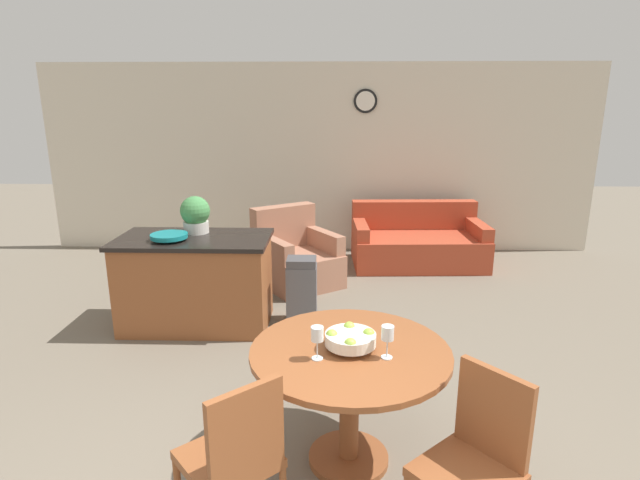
{
  "coord_description": "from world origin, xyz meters",
  "views": [
    {
      "loc": [
        0.22,
        -1.56,
        2.11
      ],
      "look_at": [
        0.1,
        2.72,
        0.95
      ],
      "focal_mm": 28.0,
      "sensor_mm": 36.0,
      "label": 1
    }
  ],
  "objects_px": {
    "dining_chair_near_right": "(477,455)",
    "trash_bin": "(302,290)",
    "dining_table": "(350,375)",
    "couch": "(417,243)",
    "fruit_bowl": "(350,339)",
    "wine_glass_left": "(317,335)",
    "potted_plant": "(195,214)",
    "kitchen_island": "(196,281)",
    "armchair": "(296,259)",
    "dining_chair_near_left": "(235,454)",
    "wine_glass_right": "(388,334)",
    "teal_bowl": "(169,236)"
  },
  "relations": [
    {
      "from": "dining_chair_near_left",
      "to": "dining_chair_near_right",
      "type": "bearing_deg",
      "value": -39.74
    },
    {
      "from": "fruit_bowl",
      "to": "couch",
      "type": "bearing_deg",
      "value": 75.36
    },
    {
      "from": "couch",
      "to": "armchair",
      "type": "distance_m",
      "value": 1.81
    },
    {
      "from": "dining_chair_near_right",
      "to": "fruit_bowl",
      "type": "height_order",
      "value": "dining_chair_near_right"
    },
    {
      "from": "dining_chair_near_right",
      "to": "wine_glass_left",
      "type": "height_order",
      "value": "wine_glass_left"
    },
    {
      "from": "dining_chair_near_left",
      "to": "fruit_bowl",
      "type": "bearing_deg",
      "value": 5.34
    },
    {
      "from": "dining_chair_near_right",
      "to": "potted_plant",
      "type": "xyz_separation_m",
      "value": [
        -2.04,
        2.68,
        0.58
      ]
    },
    {
      "from": "wine_glass_left",
      "to": "fruit_bowl",
      "type": "bearing_deg",
      "value": 33.09
    },
    {
      "from": "dining_table",
      "to": "wine_glass_right",
      "type": "relative_size",
      "value": 6.07
    },
    {
      "from": "dining_chair_near_left",
      "to": "armchair",
      "type": "height_order",
      "value": "armchair"
    },
    {
      "from": "dining_chair_near_left",
      "to": "armchair",
      "type": "xyz_separation_m",
      "value": [
        0.0,
        3.76,
        -0.19
      ]
    },
    {
      "from": "trash_bin",
      "to": "armchair",
      "type": "relative_size",
      "value": 0.55
    },
    {
      "from": "dining_chair_near_left",
      "to": "dining_table",
      "type": "bearing_deg",
      "value": 5.26
    },
    {
      "from": "dining_table",
      "to": "fruit_bowl",
      "type": "relative_size",
      "value": 3.95
    },
    {
      "from": "wine_glass_right",
      "to": "kitchen_island",
      "type": "relative_size",
      "value": 0.13
    },
    {
      "from": "dining_chair_near_right",
      "to": "wine_glass_right",
      "type": "distance_m",
      "value": 0.73
    },
    {
      "from": "dining_table",
      "to": "couch",
      "type": "relative_size",
      "value": 0.65
    },
    {
      "from": "wine_glass_left",
      "to": "potted_plant",
      "type": "xyz_separation_m",
      "value": [
        -1.27,
        2.23,
        0.19
      ]
    },
    {
      "from": "fruit_bowl",
      "to": "wine_glass_left",
      "type": "xyz_separation_m",
      "value": [
        -0.19,
        -0.12,
        0.08
      ]
    },
    {
      "from": "kitchen_island",
      "to": "armchair",
      "type": "xyz_separation_m",
      "value": [
        0.88,
        1.23,
        -0.15
      ]
    },
    {
      "from": "dining_table",
      "to": "potted_plant",
      "type": "bearing_deg",
      "value": 124.55
    },
    {
      "from": "dining_chair_near_left",
      "to": "fruit_bowl",
      "type": "height_order",
      "value": "dining_chair_near_left"
    },
    {
      "from": "dining_table",
      "to": "wine_glass_left",
      "type": "distance_m",
      "value": 0.38
    },
    {
      "from": "potted_plant",
      "to": "couch",
      "type": "bearing_deg",
      "value": 37.08
    },
    {
      "from": "wine_glass_left",
      "to": "wine_glass_right",
      "type": "relative_size",
      "value": 1.0
    },
    {
      "from": "dining_chair_near_right",
      "to": "potted_plant",
      "type": "distance_m",
      "value": 3.42
    },
    {
      "from": "wine_glass_left",
      "to": "potted_plant",
      "type": "height_order",
      "value": "potted_plant"
    },
    {
      "from": "kitchen_island",
      "to": "teal_bowl",
      "type": "bearing_deg",
      "value": -147.38
    },
    {
      "from": "dining_chair_near_left",
      "to": "wine_glass_left",
      "type": "height_order",
      "value": "wine_glass_left"
    },
    {
      "from": "dining_chair_near_left",
      "to": "trash_bin",
      "type": "distance_m",
      "value": 2.65
    },
    {
      "from": "dining_table",
      "to": "fruit_bowl",
      "type": "bearing_deg",
      "value": 120.2
    },
    {
      "from": "dining_chair_near_right",
      "to": "armchair",
      "type": "distance_m",
      "value": 3.91
    },
    {
      "from": "couch",
      "to": "armchair",
      "type": "height_order",
      "value": "armchair"
    },
    {
      "from": "teal_bowl",
      "to": "dining_table",
      "type": "bearing_deg",
      "value": -48.11
    },
    {
      "from": "dining_chair_near_right",
      "to": "trash_bin",
      "type": "bearing_deg",
      "value": -19.97
    },
    {
      "from": "fruit_bowl",
      "to": "trash_bin",
      "type": "xyz_separation_m",
      "value": [
        -0.42,
        2.05,
        -0.49
      ]
    },
    {
      "from": "dining_chair_near_right",
      "to": "wine_glass_right",
      "type": "bearing_deg",
      "value": -1.1
    },
    {
      "from": "kitchen_island",
      "to": "teal_bowl",
      "type": "distance_m",
      "value": 0.54
    },
    {
      "from": "potted_plant",
      "to": "trash_bin",
      "type": "height_order",
      "value": "potted_plant"
    },
    {
      "from": "teal_bowl",
      "to": "trash_bin",
      "type": "xyz_separation_m",
      "value": [
        1.21,
        0.24,
        -0.61
      ]
    },
    {
      "from": "wine_glass_right",
      "to": "teal_bowl",
      "type": "height_order",
      "value": "teal_bowl"
    },
    {
      "from": "trash_bin",
      "to": "potted_plant",
      "type": "bearing_deg",
      "value": 176.9
    },
    {
      "from": "wine_glass_left",
      "to": "potted_plant",
      "type": "distance_m",
      "value": 2.57
    },
    {
      "from": "dining_table",
      "to": "kitchen_island",
      "type": "height_order",
      "value": "kitchen_island"
    },
    {
      "from": "kitchen_island",
      "to": "trash_bin",
      "type": "bearing_deg",
      "value": 6.65
    },
    {
      "from": "dining_table",
      "to": "potted_plant",
      "type": "distance_m",
      "value": 2.61
    },
    {
      "from": "dining_chair_near_right",
      "to": "armchair",
      "type": "xyz_separation_m",
      "value": [
        -1.15,
        3.73,
        -0.19
      ]
    },
    {
      "from": "fruit_bowl",
      "to": "couch",
      "type": "relative_size",
      "value": 0.17
    },
    {
      "from": "couch",
      "to": "trash_bin",
      "type": "bearing_deg",
      "value": -129.4
    },
    {
      "from": "dining_chair_near_right",
      "to": "trash_bin",
      "type": "distance_m",
      "value": 2.81
    }
  ]
}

